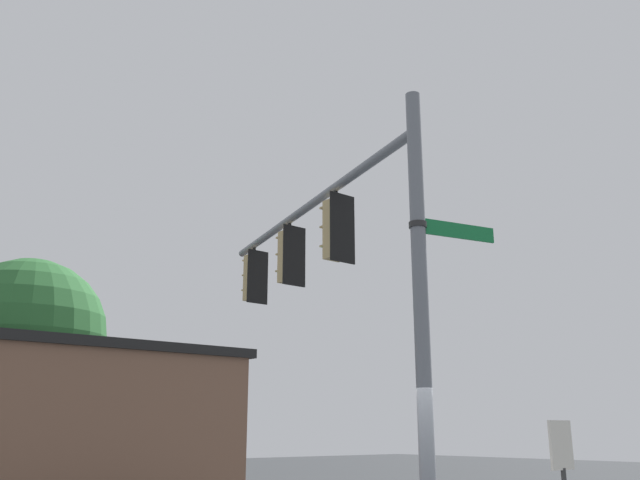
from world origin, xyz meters
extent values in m
cylinder|color=slate|center=(0.00, 0.00, 3.35)|extent=(0.21, 0.21, 6.70)
cylinder|color=slate|center=(0.95, 3.74, 6.11)|extent=(2.06, 7.51, 0.16)
cylinder|color=black|center=(0.63, 2.48, 5.94)|extent=(0.08, 0.08, 0.18)
cube|color=tan|center=(0.63, 2.48, 5.32)|extent=(0.36, 0.30, 1.05)
sphere|color=#590F0F|center=(0.63, 2.67, 5.67)|extent=(0.22, 0.22, 0.22)
cube|color=tan|center=(0.63, 2.69, 5.77)|extent=(0.24, 0.20, 0.03)
sphere|color=brown|center=(0.63, 2.67, 5.32)|extent=(0.22, 0.22, 0.22)
cube|color=tan|center=(0.63, 2.69, 5.42)|extent=(0.24, 0.20, 0.03)
sphere|color=#1EE533|center=(0.63, 2.67, 4.97)|extent=(0.22, 0.22, 0.22)
cube|color=tan|center=(0.63, 2.69, 5.07)|extent=(0.24, 0.20, 0.03)
cube|color=black|center=(0.63, 2.31, 5.32)|extent=(0.54, 0.03, 1.22)
cylinder|color=black|center=(1.16, 4.54, 5.94)|extent=(0.08, 0.08, 0.18)
cube|color=tan|center=(1.16, 4.54, 5.32)|extent=(0.36, 0.30, 1.05)
sphere|color=#590F0F|center=(1.16, 4.73, 5.67)|extent=(0.22, 0.22, 0.22)
cube|color=tan|center=(1.16, 4.75, 5.77)|extent=(0.24, 0.20, 0.03)
sphere|color=brown|center=(1.16, 4.73, 5.32)|extent=(0.22, 0.22, 0.22)
cube|color=tan|center=(1.16, 4.75, 5.42)|extent=(0.24, 0.20, 0.03)
sphere|color=#1EE533|center=(1.16, 4.73, 4.97)|extent=(0.22, 0.22, 0.22)
cube|color=tan|center=(1.16, 4.75, 5.07)|extent=(0.24, 0.20, 0.03)
cube|color=black|center=(1.16, 4.37, 5.32)|extent=(0.54, 0.03, 1.22)
cylinder|color=black|center=(1.69, 6.61, 5.94)|extent=(0.08, 0.08, 0.18)
cube|color=tan|center=(1.69, 6.61, 5.32)|extent=(0.36, 0.30, 1.05)
sphere|color=#590F0F|center=(1.69, 6.80, 5.67)|extent=(0.22, 0.22, 0.22)
cube|color=tan|center=(1.69, 6.82, 5.77)|extent=(0.24, 0.20, 0.03)
sphere|color=brown|center=(1.69, 6.80, 5.32)|extent=(0.22, 0.22, 0.22)
cube|color=tan|center=(1.69, 6.82, 5.42)|extent=(0.24, 0.20, 0.03)
sphere|color=#1EE533|center=(1.69, 6.80, 4.97)|extent=(0.22, 0.22, 0.22)
cube|color=tan|center=(1.69, 6.82, 5.07)|extent=(0.24, 0.20, 0.03)
cube|color=black|center=(1.69, 6.44, 5.32)|extent=(0.54, 0.03, 1.22)
cube|color=#147238|center=(0.69, -0.18, 4.71)|extent=(1.14, 0.32, 0.22)
cube|color=white|center=(0.69, -0.16, 4.71)|extent=(1.13, 0.30, 0.04)
cylinder|color=#262626|center=(0.00, 0.00, 4.71)|extent=(0.25, 0.25, 0.08)
cube|color=brown|center=(0.30, 16.31, 2.15)|extent=(11.45, 6.37, 4.31)
cube|color=#193F1E|center=(0.36, 19.69, 2.37)|extent=(10.22, 1.19, 0.30)
cube|color=black|center=(0.30, 16.31, 4.46)|extent=(11.91, 6.63, 0.30)
cylinder|color=#4C3823|center=(-0.39, 16.07, 1.58)|extent=(0.38, 0.38, 3.16)
sphere|color=#28602D|center=(-0.39, 16.07, 4.84)|extent=(4.79, 4.79, 4.79)
cube|color=silver|center=(3.38, 0.22, 1.75)|extent=(0.60, 0.04, 0.76)
camera|label=1|loc=(-6.79, -6.18, 1.95)|focal=38.55mm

